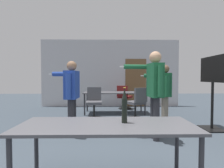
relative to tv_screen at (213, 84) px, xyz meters
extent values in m
cube|color=#BCBCC1|center=(-2.42, 3.47, 0.34)|extent=(5.93, 0.10, 2.87)
cube|color=brown|center=(-1.32, 3.42, -0.07)|extent=(0.90, 0.02, 2.05)
cube|color=#4C4C51|center=(-2.50, -2.22, -0.37)|extent=(1.90, 0.71, 0.03)
cylinder|color=#2D2D33|center=(-3.39, -1.92, -0.74)|extent=(0.05, 0.05, 0.71)
cylinder|color=#2D2D33|center=(-1.60, -1.92, -0.74)|extent=(0.05, 0.05, 0.71)
cube|color=#4C4C51|center=(-2.28, 1.96, -0.37)|extent=(2.12, 0.82, 0.03)
cylinder|color=#2D2D33|center=(-3.28, 1.62, -0.74)|extent=(0.05, 0.05, 0.71)
cylinder|color=#2D2D33|center=(-1.28, 1.62, -0.74)|extent=(0.05, 0.05, 0.71)
cylinder|color=#2D2D33|center=(-3.28, 2.31, -0.74)|extent=(0.05, 0.05, 0.71)
cylinder|color=#2D2D33|center=(-1.28, 2.31, -0.74)|extent=(0.05, 0.05, 0.71)
cube|color=black|center=(0.00, 0.00, -1.08)|extent=(0.44, 0.56, 0.03)
cylinder|color=black|center=(0.00, 0.00, -0.52)|extent=(0.06, 0.06, 1.10)
cube|color=black|center=(0.00, 0.00, 0.35)|extent=(0.04, 1.04, 0.62)
cube|color=#14331E|center=(0.02, 0.00, 0.35)|extent=(0.01, 0.95, 0.55)
cylinder|color=#28282D|center=(-1.54, -0.72, -0.67)|extent=(0.12, 0.12, 0.86)
cylinder|color=#28282D|center=(-1.56, -0.55, -0.67)|extent=(0.12, 0.12, 0.86)
cube|color=#195633|center=(-1.55, -0.64, 0.10)|extent=(0.27, 0.42, 0.67)
sphere|color=tan|center=(-1.55, -0.64, 0.55)|extent=(0.24, 0.24, 0.24)
cylinder|color=#195633|center=(-1.52, -0.88, 0.08)|extent=(0.10, 0.10, 0.58)
cylinder|color=#195633|center=(-1.87, -0.43, 0.38)|extent=(0.59, 0.17, 0.10)
cube|color=white|center=(-2.19, -0.47, 0.38)|extent=(0.12, 0.05, 0.03)
cylinder|color=slate|center=(-1.03, 0.29, -0.72)|extent=(0.14, 0.14, 0.76)
cylinder|color=slate|center=(-1.01, 0.48, -0.72)|extent=(0.14, 0.14, 0.76)
cube|color=#195633|center=(-1.02, 0.39, -0.04)|extent=(0.30, 0.48, 0.60)
sphere|color=brown|center=(-1.02, 0.39, 0.37)|extent=(0.21, 0.21, 0.21)
cylinder|color=#195633|center=(-1.05, 0.11, -0.06)|extent=(0.11, 0.11, 0.52)
cylinder|color=#195633|center=(-1.24, 0.69, 0.20)|extent=(0.53, 0.17, 0.11)
cube|color=white|center=(-1.53, 0.73, 0.20)|extent=(0.12, 0.05, 0.03)
cylinder|color=#28282D|center=(-3.30, -0.32, -0.71)|extent=(0.14, 0.14, 0.78)
cylinder|color=#28282D|center=(-3.29, -0.13, -0.71)|extent=(0.14, 0.14, 0.78)
cube|color=#23429E|center=(-3.29, -0.23, -0.01)|extent=(0.27, 0.46, 0.61)
sphere|color=#936B4C|center=(-3.29, -0.23, 0.40)|extent=(0.22, 0.22, 0.22)
cylinder|color=#23429E|center=(-3.31, -0.51, -0.03)|extent=(0.11, 0.11, 0.53)
cylinder|color=#23429E|center=(-3.55, 0.07, 0.23)|extent=(0.54, 0.13, 0.11)
cube|color=white|center=(-3.84, 0.08, 0.23)|extent=(0.12, 0.04, 0.03)
cylinder|color=black|center=(-2.92, 1.16, -1.08)|extent=(0.52, 0.52, 0.03)
cylinder|color=black|center=(-2.92, 1.16, -0.86)|extent=(0.06, 0.06, 0.41)
cube|color=#4C4C51|center=(-2.92, 1.16, -0.61)|extent=(0.48, 0.48, 0.08)
cube|color=#4C4C51|center=(-2.94, 1.42, -0.36)|extent=(0.44, 0.08, 0.42)
cylinder|color=black|center=(-1.68, 1.12, -1.08)|extent=(0.52, 0.52, 0.03)
cylinder|color=black|center=(-1.68, 1.12, -0.86)|extent=(0.06, 0.06, 0.42)
cube|color=#4C4C51|center=(-1.68, 1.12, -0.61)|extent=(0.63, 0.63, 0.08)
cube|color=#4C4C51|center=(-1.55, 0.89, -0.36)|extent=(0.41, 0.26, 0.42)
cylinder|color=black|center=(-1.83, 2.83, -1.08)|extent=(0.52, 0.52, 0.03)
cylinder|color=black|center=(-1.83, 2.83, -0.87)|extent=(0.06, 0.06, 0.40)
cube|color=maroon|center=(-1.83, 2.83, -0.62)|extent=(0.63, 0.63, 0.08)
cube|color=maroon|center=(-1.96, 2.60, -0.37)|extent=(0.41, 0.27, 0.42)
cylinder|color=black|center=(-2.30, -2.17, -0.23)|extent=(0.06, 0.06, 0.27)
cone|color=black|center=(-2.30, -2.17, -0.03)|extent=(0.06, 0.06, 0.12)
cylinder|color=gold|center=(-2.30, -2.17, 0.03)|extent=(0.03, 0.03, 0.01)
camera|label=1|loc=(-2.47, -4.10, 0.15)|focal=28.00mm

